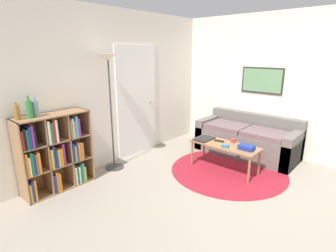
{
  "coord_description": "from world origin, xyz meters",
  "views": [
    {
      "loc": [
        -2.92,
        -1.01,
        1.91
      ],
      "look_at": [
        -0.14,
        1.44,
        0.85
      ],
      "focal_mm": 28.0,
      "sensor_mm": 36.0,
      "label": 1
    }
  ],
  "objects_px": {
    "coffee_table": "(225,147)",
    "bowl": "(225,146)",
    "floor_lamp": "(109,76)",
    "bottle_left": "(17,112)",
    "bookshelf": "(54,153)",
    "laptop": "(204,139)",
    "cup": "(233,140)",
    "bottle_right": "(35,109)",
    "couch": "(248,139)",
    "bottle_middle": "(29,109)"
  },
  "relations": [
    {
      "from": "floor_lamp",
      "to": "bottle_left",
      "type": "bearing_deg",
      "value": 177.38
    },
    {
      "from": "couch",
      "to": "bottle_middle",
      "type": "bearing_deg",
      "value": 156.75
    },
    {
      "from": "coffee_table",
      "to": "bottle_left",
      "type": "distance_m",
      "value": 3.03
    },
    {
      "from": "coffee_table",
      "to": "cup",
      "type": "height_order",
      "value": "cup"
    },
    {
      "from": "floor_lamp",
      "to": "coffee_table",
      "type": "xyz_separation_m",
      "value": [
        1.17,
        -1.43,
        -1.14
      ]
    },
    {
      "from": "bottle_middle",
      "to": "couch",
      "type": "bearing_deg",
      "value": -23.25
    },
    {
      "from": "coffee_table",
      "to": "bottle_left",
      "type": "bearing_deg",
      "value": 149.28
    },
    {
      "from": "cup",
      "to": "bottle_left",
      "type": "height_order",
      "value": "bottle_left"
    },
    {
      "from": "coffee_table",
      "to": "bowl",
      "type": "relative_size",
      "value": 9.31
    },
    {
      "from": "couch",
      "to": "cup",
      "type": "xyz_separation_m",
      "value": [
        -0.78,
        -0.09,
        0.2
      ]
    },
    {
      "from": "coffee_table",
      "to": "floor_lamp",
      "type": "bearing_deg",
      "value": 129.1
    },
    {
      "from": "cup",
      "to": "bookshelf",
      "type": "bearing_deg",
      "value": 146.2
    },
    {
      "from": "bookshelf",
      "to": "bowl",
      "type": "height_order",
      "value": "bookshelf"
    },
    {
      "from": "bottle_right",
      "to": "couch",
      "type": "bearing_deg",
      "value": -24.25
    },
    {
      "from": "laptop",
      "to": "bookshelf",
      "type": "bearing_deg",
      "value": 152.96
    },
    {
      "from": "couch",
      "to": "bottle_left",
      "type": "distance_m",
      "value": 3.86
    },
    {
      "from": "cup",
      "to": "bottle_right",
      "type": "xyz_separation_m",
      "value": [
        -2.46,
        1.55,
        0.71
      ]
    },
    {
      "from": "bookshelf",
      "to": "couch",
      "type": "height_order",
      "value": "bookshelf"
    },
    {
      "from": "bookshelf",
      "to": "bottle_left",
      "type": "bearing_deg",
      "value": 176.89
    },
    {
      "from": "floor_lamp",
      "to": "bottle_middle",
      "type": "height_order",
      "value": "floor_lamp"
    },
    {
      "from": "couch",
      "to": "bookshelf",
      "type": "bearing_deg",
      "value": 154.86
    },
    {
      "from": "bookshelf",
      "to": "bottle_right",
      "type": "bearing_deg",
      "value": 175.09
    },
    {
      "from": "laptop",
      "to": "coffee_table",
      "type": "bearing_deg",
      "value": -87.21
    },
    {
      "from": "floor_lamp",
      "to": "bottle_right",
      "type": "xyz_separation_m",
      "value": [
        -1.13,
        0.05,
        -0.34
      ]
    },
    {
      "from": "bottle_right",
      "to": "coffee_table",
      "type": "bearing_deg",
      "value": -32.95
    },
    {
      "from": "cup",
      "to": "bottle_left",
      "type": "relative_size",
      "value": 0.36
    },
    {
      "from": "bookshelf",
      "to": "laptop",
      "type": "relative_size",
      "value": 3.08
    },
    {
      "from": "laptop",
      "to": "bottle_left",
      "type": "xyz_separation_m",
      "value": [
        -2.5,
        1.1,
        0.73
      ]
    },
    {
      "from": "coffee_table",
      "to": "bowl",
      "type": "distance_m",
      "value": 0.15
    },
    {
      "from": "floor_lamp",
      "to": "cup",
      "type": "bearing_deg",
      "value": -48.48
    },
    {
      "from": "floor_lamp",
      "to": "bottle_middle",
      "type": "bearing_deg",
      "value": 178.88
    },
    {
      "from": "couch",
      "to": "coffee_table",
      "type": "bearing_deg",
      "value": -178.16
    },
    {
      "from": "bottle_left",
      "to": "bottle_right",
      "type": "relative_size",
      "value": 0.86
    },
    {
      "from": "bowl",
      "to": "bottle_left",
      "type": "distance_m",
      "value": 2.96
    },
    {
      "from": "bookshelf",
      "to": "laptop",
      "type": "bearing_deg",
      "value": -27.04
    },
    {
      "from": "coffee_table",
      "to": "bottle_left",
      "type": "height_order",
      "value": "bottle_left"
    },
    {
      "from": "bottle_middle",
      "to": "coffee_table",
      "type": "bearing_deg",
      "value": -31.46
    },
    {
      "from": "laptop",
      "to": "cup",
      "type": "bearing_deg",
      "value": -68.5
    },
    {
      "from": "bowl",
      "to": "bottle_middle",
      "type": "distance_m",
      "value": 2.83
    },
    {
      "from": "floor_lamp",
      "to": "laptop",
      "type": "relative_size",
      "value": 5.28
    },
    {
      "from": "couch",
      "to": "bottle_middle",
      "type": "height_order",
      "value": "bottle_middle"
    },
    {
      "from": "bookshelf",
      "to": "floor_lamp",
      "type": "distance_m",
      "value": 1.4
    },
    {
      "from": "bookshelf",
      "to": "floor_lamp",
      "type": "height_order",
      "value": "floor_lamp"
    },
    {
      "from": "bowl",
      "to": "bottle_middle",
      "type": "relative_size",
      "value": 0.42
    },
    {
      "from": "bowl",
      "to": "bottle_right",
      "type": "xyz_separation_m",
      "value": [
        -2.18,
        1.56,
        0.73
      ]
    },
    {
      "from": "bowl",
      "to": "cup",
      "type": "height_order",
      "value": "cup"
    },
    {
      "from": "bookshelf",
      "to": "coffee_table",
      "type": "distance_m",
      "value": 2.6
    },
    {
      "from": "bookshelf",
      "to": "coffee_table",
      "type": "xyz_separation_m",
      "value": [
        2.14,
        -1.48,
        -0.14
      ]
    },
    {
      "from": "floor_lamp",
      "to": "bowl",
      "type": "distance_m",
      "value": 2.13
    },
    {
      "from": "floor_lamp",
      "to": "laptop",
      "type": "xyz_separation_m",
      "value": [
        1.15,
        -1.04,
        -1.08
      ]
    }
  ]
}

